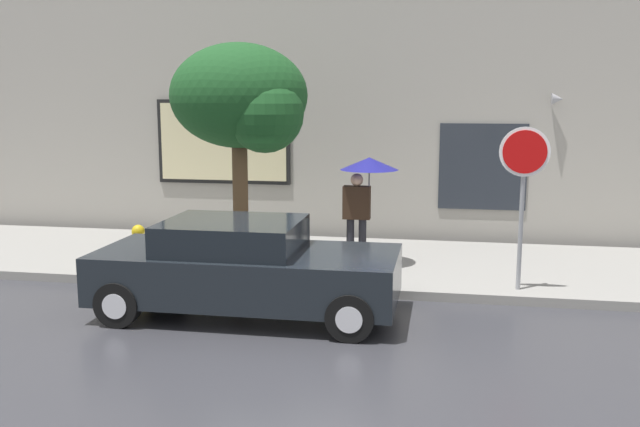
# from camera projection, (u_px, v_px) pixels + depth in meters

# --- Properties ---
(ground_plane) EXTENTS (60.00, 60.00, 0.00)m
(ground_plane) POSITION_uv_depth(u_px,v_px,m) (278.00, 313.00, 10.16)
(ground_plane) COLOR #333338
(sidewalk) EXTENTS (20.00, 4.00, 0.15)m
(sidewalk) POSITION_uv_depth(u_px,v_px,m) (316.00, 261.00, 13.06)
(sidewalk) COLOR gray
(sidewalk) RESTS_ON ground
(building_facade) EXTENTS (20.00, 0.67, 7.00)m
(building_facade) POSITION_uv_depth(u_px,v_px,m) (336.00, 81.00, 14.92)
(building_facade) COLOR #9E998E
(building_facade) RESTS_ON ground
(parked_car) EXTENTS (4.33, 1.93, 1.39)m
(parked_car) POSITION_uv_depth(u_px,v_px,m) (245.00, 268.00, 10.00)
(parked_car) COLOR black
(parked_car) RESTS_ON ground
(fire_hydrant) EXTENTS (0.30, 0.44, 0.75)m
(fire_hydrant) POSITION_uv_depth(u_px,v_px,m) (139.00, 246.00, 12.34)
(fire_hydrant) COLOR yellow
(fire_hydrant) RESTS_ON sidewalk
(pedestrian_with_umbrella) EXTENTS (1.03, 1.03, 1.94)m
(pedestrian_with_umbrella) POSITION_uv_depth(u_px,v_px,m) (365.00, 179.00, 12.25)
(pedestrian_with_umbrella) COLOR black
(pedestrian_with_umbrella) RESTS_ON sidewalk
(street_tree) EXTENTS (2.42, 2.05, 3.92)m
(street_tree) POSITION_uv_depth(u_px,v_px,m) (244.00, 101.00, 11.92)
(street_tree) COLOR #4C3823
(street_tree) RESTS_ON sidewalk
(stop_sign) EXTENTS (0.76, 0.10, 2.55)m
(stop_sign) POSITION_uv_depth(u_px,v_px,m) (523.00, 176.00, 10.57)
(stop_sign) COLOR gray
(stop_sign) RESTS_ON sidewalk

